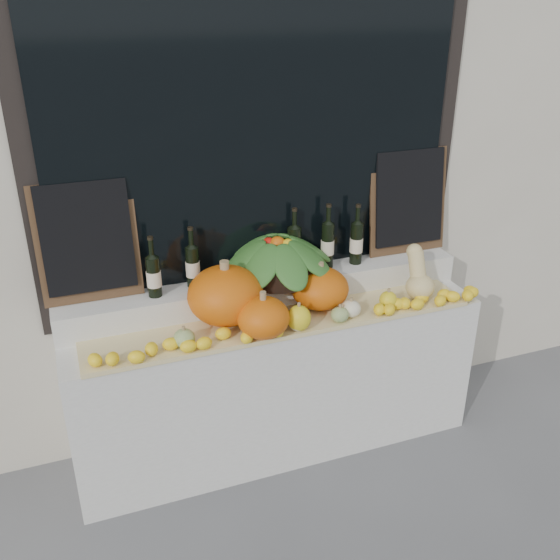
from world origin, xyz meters
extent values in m
cube|color=beige|center=(0.00, 2.25, 2.25)|extent=(7.00, 0.90, 4.50)
cube|color=black|center=(0.00, 1.80, 1.90)|extent=(2.40, 0.04, 2.10)
cube|color=black|center=(0.00, 1.77, 1.90)|extent=(2.20, 0.02, 2.00)
cube|color=silver|center=(0.00, 1.52, 0.44)|extent=(2.30, 0.55, 0.88)
cube|color=silver|center=(0.00, 1.68, 0.96)|extent=(2.30, 0.25, 0.16)
cube|color=tan|center=(0.00, 1.40, 0.89)|extent=(2.10, 0.32, 0.02)
ellipsoid|color=#D75E0B|center=(-0.28, 1.50, 1.06)|extent=(0.44, 0.44, 0.31)
ellipsoid|color=#D75E0B|center=(0.24, 1.48, 1.02)|extent=(0.33, 0.33, 0.22)
ellipsoid|color=#D75E0B|center=(-0.15, 1.29, 1.01)|extent=(0.35, 0.35, 0.21)
ellipsoid|color=#DBC180|center=(0.81, 1.37, 0.98)|extent=(0.16, 0.16, 0.15)
cylinder|color=#DBC180|center=(0.81, 1.42, 1.09)|extent=(0.09, 0.14, 0.18)
sphere|color=#DBC180|center=(0.81, 1.46, 1.16)|extent=(0.09, 0.09, 0.09)
ellipsoid|color=#376B20|center=(0.27, 1.29, 0.95)|extent=(0.10, 0.10, 0.08)
cylinder|color=#937A50|center=(0.27, 1.29, 1.00)|extent=(0.02, 0.02, 0.02)
ellipsoid|color=#376B20|center=(-0.20, 1.31, 0.95)|extent=(0.11, 0.11, 0.10)
cylinder|color=#937A50|center=(-0.20, 1.31, 1.01)|extent=(0.02, 0.02, 0.02)
ellipsoid|color=beige|center=(0.04, 1.28, 0.94)|extent=(0.10, 0.10, 0.08)
cylinder|color=#937A50|center=(0.04, 1.28, 0.99)|extent=(0.02, 0.02, 0.02)
ellipsoid|color=yellow|center=(0.04, 1.28, 0.97)|extent=(0.12, 0.12, 0.14)
cylinder|color=#937A50|center=(0.04, 1.28, 1.05)|extent=(0.02, 0.02, 0.02)
ellipsoid|color=beige|center=(0.36, 1.32, 0.95)|extent=(0.11, 0.11, 0.09)
cylinder|color=#937A50|center=(0.36, 1.32, 1.01)|extent=(0.02, 0.02, 0.02)
ellipsoid|color=yellow|center=(0.59, 1.33, 0.96)|extent=(0.10, 0.10, 0.10)
cylinder|color=#937A50|center=(0.59, 1.33, 1.02)|extent=(0.02, 0.02, 0.02)
ellipsoid|color=#376B20|center=(-0.55, 1.32, 0.95)|extent=(0.11, 0.11, 0.09)
cylinder|color=#937A50|center=(-0.55, 1.32, 1.01)|extent=(0.02, 0.02, 0.02)
cylinder|color=black|center=(0.06, 1.66, 1.10)|extent=(0.45, 0.45, 0.12)
cylinder|color=black|center=(-0.62, 1.66, 1.15)|extent=(0.07, 0.07, 0.22)
cylinder|color=black|center=(-0.62, 1.66, 1.31)|extent=(0.03, 0.03, 0.10)
cylinder|color=beige|center=(-0.62, 1.66, 1.14)|extent=(0.08, 0.08, 0.08)
cylinder|color=black|center=(-0.62, 1.66, 1.36)|extent=(0.03, 0.03, 0.02)
cylinder|color=black|center=(-0.40, 1.70, 1.15)|extent=(0.07, 0.07, 0.22)
cylinder|color=black|center=(-0.40, 1.70, 1.31)|extent=(0.03, 0.03, 0.10)
cylinder|color=beige|center=(-0.40, 1.70, 1.14)|extent=(0.08, 0.08, 0.08)
cylinder|color=black|center=(-0.40, 1.70, 1.37)|extent=(0.03, 0.03, 0.02)
cylinder|color=black|center=(0.18, 1.71, 1.17)|extent=(0.08, 0.08, 0.25)
cylinder|color=black|center=(0.18, 1.71, 1.34)|extent=(0.03, 0.03, 0.10)
cylinder|color=beige|center=(0.18, 1.71, 1.16)|extent=(0.08, 0.08, 0.08)
cylinder|color=black|center=(0.18, 1.71, 1.40)|extent=(0.03, 0.03, 0.02)
cylinder|color=black|center=(0.38, 1.68, 1.17)|extent=(0.07, 0.07, 0.26)
cylinder|color=black|center=(0.38, 1.68, 1.35)|extent=(0.03, 0.03, 0.10)
cylinder|color=beige|center=(0.38, 1.68, 1.16)|extent=(0.08, 0.08, 0.08)
cylinder|color=black|center=(0.38, 1.68, 1.41)|extent=(0.03, 0.03, 0.02)
cylinder|color=black|center=(0.56, 1.68, 1.16)|extent=(0.07, 0.07, 0.24)
cylinder|color=black|center=(0.56, 1.68, 1.33)|extent=(0.03, 0.03, 0.10)
cylinder|color=beige|center=(0.56, 1.68, 1.15)|extent=(0.08, 0.08, 0.08)
cylinder|color=black|center=(0.56, 1.68, 1.39)|extent=(0.03, 0.03, 0.02)
cube|color=#4C331E|center=(-0.92, 1.75, 1.35)|extent=(0.50, 0.09, 0.62)
cube|color=black|center=(-0.92, 1.73, 1.38)|extent=(0.44, 0.08, 0.56)
cube|color=#4C331E|center=(0.92, 1.75, 1.35)|extent=(0.50, 0.09, 0.62)
cube|color=black|center=(0.92, 1.73, 1.38)|extent=(0.44, 0.08, 0.56)
camera|label=1|loc=(-1.02, -1.31, 2.52)|focal=40.00mm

